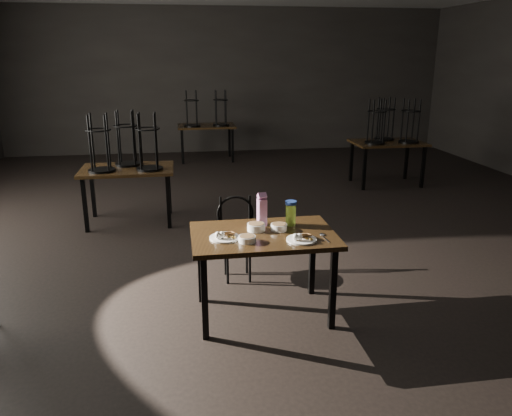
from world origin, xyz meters
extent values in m
plane|color=black|center=(0.00, 0.00, 0.00)|extent=(12.00, 12.00, 0.00)
cube|color=black|center=(0.00, 6.00, 1.60)|extent=(10.00, 0.04, 3.20)
cube|color=black|center=(-0.51, -1.76, 0.73)|extent=(1.20, 0.80, 0.04)
cube|color=black|center=(-1.03, -2.08, 0.35)|extent=(0.05, 0.05, 0.71)
cube|color=black|center=(0.01, -2.08, 0.35)|extent=(0.05, 0.05, 0.71)
cube|color=black|center=(-1.03, -1.44, 0.35)|extent=(0.05, 0.05, 0.71)
cube|color=black|center=(0.01, -1.44, 0.35)|extent=(0.05, 0.05, 0.71)
cylinder|color=white|center=(-0.84, -1.84, 0.76)|extent=(0.25, 0.25, 0.01)
cube|color=#AC6D3D|center=(-0.83, -1.80, 0.81)|extent=(0.09, 0.09, 0.04)
cube|color=#AC6D3D|center=(-0.80, -1.80, 0.81)|extent=(0.10, 0.10, 0.03)
ellipsoid|color=white|center=(-0.90, -1.87, 0.79)|extent=(0.05, 0.05, 0.06)
ellipsoid|color=white|center=(-0.86, -1.87, 0.79)|extent=(0.05, 0.05, 0.06)
cylinder|color=white|center=(-0.23, -1.97, 0.76)|extent=(0.25, 0.25, 0.01)
cube|color=#AC6D3D|center=(-0.23, -1.93, 0.81)|extent=(0.09, 0.09, 0.04)
cube|color=#AC6D3D|center=(-0.20, -1.93, 0.81)|extent=(0.10, 0.10, 0.03)
ellipsoid|color=white|center=(-0.29, -2.01, 0.79)|extent=(0.05, 0.05, 0.06)
ellipsoid|color=white|center=(-0.26, -2.01, 0.79)|extent=(0.05, 0.05, 0.06)
cylinder|color=white|center=(-0.56, -1.68, 0.78)|extent=(0.15, 0.15, 0.06)
cylinder|color=brown|center=(-0.56, -1.68, 0.80)|extent=(0.13, 0.13, 0.01)
cylinder|color=white|center=(-0.36, -1.71, 0.78)|extent=(0.14, 0.14, 0.05)
cylinder|color=brown|center=(-0.36, -1.71, 0.80)|extent=(0.12, 0.12, 0.01)
cylinder|color=white|center=(-0.67, -1.94, 0.77)|extent=(0.14, 0.14, 0.05)
cylinder|color=brown|center=(-0.67, -1.94, 0.79)|extent=(0.12, 0.12, 0.01)
cube|color=#921A6E|center=(-0.48, -1.55, 0.87)|extent=(0.08, 0.08, 0.23)
cube|color=#921A6E|center=(-0.48, -1.55, 1.01)|extent=(0.08, 0.08, 0.07)
cylinder|color=#A0D33E|center=(-0.24, -1.59, 0.84)|extent=(0.11, 0.11, 0.19)
cylinder|color=navy|center=(-0.24, -1.59, 0.95)|extent=(0.12, 0.12, 0.03)
ellipsoid|color=silver|center=(-0.03, -1.88, 0.76)|extent=(0.05, 0.07, 0.01)
cube|color=silver|center=(-0.03, -1.99, 0.75)|extent=(0.02, 0.14, 0.00)
cylinder|color=black|center=(-0.64, -1.01, 0.44)|extent=(0.39, 0.39, 0.03)
torus|color=black|center=(-0.64, -0.84, 0.64)|extent=(0.38, 0.03, 0.38)
cylinder|color=black|center=(-0.53, -0.90, 0.22)|extent=(0.03, 0.03, 0.44)
cylinder|color=black|center=(-0.75, -0.90, 0.22)|extent=(0.03, 0.03, 0.44)
cylinder|color=black|center=(-0.75, -1.12, 0.22)|extent=(0.03, 0.03, 0.44)
cylinder|color=black|center=(-0.53, -1.12, 0.22)|extent=(0.03, 0.03, 0.44)
cube|color=black|center=(-1.85, 0.98, 0.73)|extent=(1.20, 0.80, 0.04)
cube|color=black|center=(-2.37, 0.66, 0.35)|extent=(0.05, 0.05, 0.71)
cube|color=black|center=(-1.33, 0.66, 0.35)|extent=(0.05, 0.05, 0.71)
cube|color=black|center=(-2.37, 1.30, 0.35)|extent=(0.05, 0.05, 0.71)
cube|color=black|center=(-1.33, 1.30, 0.35)|extent=(0.05, 0.05, 0.71)
cylinder|color=black|center=(-2.15, 0.83, 0.77)|extent=(0.34, 0.34, 0.03)
torus|color=black|center=(-2.15, 0.83, 1.27)|extent=(0.32, 0.32, 0.02)
cylinder|color=black|center=(-2.06, 0.93, 1.13)|extent=(0.03, 0.03, 0.70)
cylinder|color=black|center=(-2.25, 0.93, 1.13)|extent=(0.03, 0.03, 0.70)
cylinder|color=black|center=(-2.25, 0.73, 1.13)|extent=(0.03, 0.03, 0.70)
cylinder|color=black|center=(-2.06, 0.73, 1.13)|extent=(0.03, 0.03, 0.70)
cylinder|color=black|center=(-1.55, 0.83, 0.77)|extent=(0.34, 0.34, 0.03)
torus|color=black|center=(-1.55, 0.83, 1.27)|extent=(0.32, 0.32, 0.02)
cylinder|color=black|center=(-1.46, 0.93, 1.13)|extent=(0.03, 0.03, 0.70)
cylinder|color=black|center=(-1.65, 0.93, 1.13)|extent=(0.03, 0.03, 0.70)
cylinder|color=black|center=(-1.65, 0.73, 1.13)|extent=(0.03, 0.03, 0.70)
cylinder|color=black|center=(-1.46, 0.73, 1.13)|extent=(0.03, 0.03, 0.70)
cylinder|color=black|center=(-1.85, 1.16, 0.77)|extent=(0.34, 0.34, 0.03)
torus|color=black|center=(-1.85, 1.16, 1.27)|extent=(0.32, 0.32, 0.02)
cylinder|color=black|center=(-1.76, 1.26, 1.13)|extent=(0.03, 0.03, 0.70)
cylinder|color=black|center=(-1.95, 1.26, 1.13)|extent=(0.03, 0.03, 0.70)
cylinder|color=black|center=(-1.95, 1.06, 1.13)|extent=(0.03, 0.03, 0.70)
cylinder|color=black|center=(-1.76, 1.06, 1.13)|extent=(0.03, 0.03, 0.70)
cube|color=black|center=(2.38, 2.42, 0.73)|extent=(1.20, 0.80, 0.04)
cube|color=black|center=(1.86, 2.10, 0.35)|extent=(0.05, 0.05, 0.71)
cube|color=black|center=(2.90, 2.10, 0.35)|extent=(0.05, 0.05, 0.71)
cube|color=black|center=(1.86, 2.74, 0.35)|extent=(0.05, 0.05, 0.71)
cube|color=black|center=(2.90, 2.74, 0.35)|extent=(0.05, 0.05, 0.71)
cylinder|color=black|center=(2.08, 2.27, 0.77)|extent=(0.34, 0.34, 0.03)
torus|color=black|center=(2.08, 2.27, 1.27)|extent=(0.32, 0.32, 0.02)
cylinder|color=black|center=(2.18, 2.37, 1.13)|extent=(0.03, 0.03, 0.70)
cylinder|color=black|center=(1.98, 2.37, 1.13)|extent=(0.03, 0.03, 0.70)
cylinder|color=black|center=(1.98, 2.17, 1.13)|extent=(0.03, 0.03, 0.70)
cylinder|color=black|center=(2.18, 2.17, 1.13)|extent=(0.03, 0.03, 0.70)
cylinder|color=black|center=(2.68, 2.27, 0.77)|extent=(0.34, 0.34, 0.03)
torus|color=black|center=(2.68, 2.27, 1.27)|extent=(0.32, 0.32, 0.02)
cylinder|color=black|center=(2.78, 2.37, 1.13)|extent=(0.03, 0.03, 0.70)
cylinder|color=black|center=(2.58, 2.37, 1.13)|extent=(0.03, 0.03, 0.70)
cylinder|color=black|center=(2.58, 2.17, 1.13)|extent=(0.03, 0.03, 0.70)
cylinder|color=black|center=(2.78, 2.17, 1.13)|extent=(0.03, 0.03, 0.70)
cylinder|color=black|center=(2.38, 2.60, 0.77)|extent=(0.34, 0.34, 0.03)
torus|color=black|center=(2.38, 2.60, 1.27)|extent=(0.32, 0.32, 0.02)
cylinder|color=black|center=(2.48, 2.70, 1.13)|extent=(0.03, 0.03, 0.70)
cylinder|color=black|center=(2.28, 2.70, 1.13)|extent=(0.03, 0.03, 0.70)
cylinder|color=black|center=(2.28, 2.50, 1.13)|extent=(0.03, 0.03, 0.70)
cylinder|color=black|center=(2.48, 2.50, 1.13)|extent=(0.03, 0.03, 0.70)
cube|color=black|center=(-0.57, 5.00, 0.73)|extent=(1.20, 0.80, 0.04)
cube|color=black|center=(-1.09, 4.68, 0.35)|extent=(0.05, 0.05, 0.71)
cube|color=black|center=(-0.05, 4.68, 0.35)|extent=(0.05, 0.05, 0.71)
cube|color=black|center=(-1.09, 5.32, 0.35)|extent=(0.05, 0.05, 0.71)
cube|color=black|center=(-0.05, 5.32, 0.35)|extent=(0.05, 0.05, 0.71)
cylinder|color=black|center=(-0.87, 4.85, 0.77)|extent=(0.34, 0.34, 0.03)
torus|color=black|center=(-0.87, 4.85, 1.27)|extent=(0.32, 0.32, 0.02)
cylinder|color=black|center=(-0.77, 4.95, 1.13)|extent=(0.03, 0.03, 0.70)
cylinder|color=black|center=(-0.97, 4.95, 1.13)|extent=(0.03, 0.03, 0.70)
cylinder|color=black|center=(-0.97, 4.75, 1.13)|extent=(0.03, 0.03, 0.70)
cylinder|color=black|center=(-0.77, 4.75, 1.13)|extent=(0.03, 0.03, 0.70)
cylinder|color=black|center=(-0.27, 4.85, 0.77)|extent=(0.34, 0.34, 0.03)
torus|color=black|center=(-0.27, 4.85, 1.27)|extent=(0.32, 0.32, 0.02)
cylinder|color=black|center=(-0.17, 4.95, 1.13)|extent=(0.03, 0.03, 0.70)
cylinder|color=black|center=(-0.37, 4.95, 1.13)|extent=(0.03, 0.03, 0.70)
cylinder|color=black|center=(-0.37, 4.75, 1.13)|extent=(0.03, 0.03, 0.70)
cylinder|color=black|center=(-0.17, 4.75, 1.13)|extent=(0.03, 0.03, 0.70)
camera|label=1|loc=(-1.18, -5.62, 2.18)|focal=35.00mm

